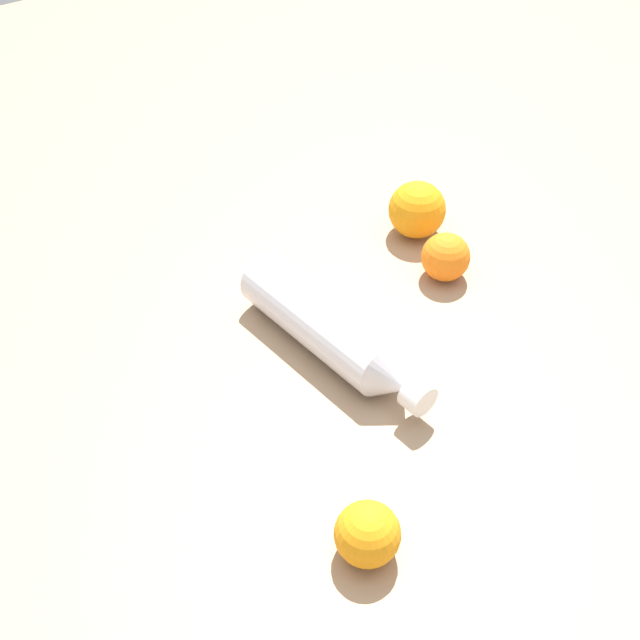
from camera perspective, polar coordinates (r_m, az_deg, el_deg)
The scene contains 5 objects.
ground_plane at distance 1.06m, azimuth -2.80°, elevation -1.89°, with size 2.40×2.40×0.00m, color #9E7F60.
water_bottle at distance 1.03m, azimuth 0.87°, elevation -0.68°, with size 0.29×0.11×0.07m.
orange_0 at distance 0.86m, azimuth 3.15°, elevation -13.92°, with size 0.07×0.07×0.07m, color orange.
orange_1 at distance 1.16m, azimuth 8.29°, elevation 4.14°, with size 0.07×0.07×0.07m, color orange.
orange_2 at distance 1.23m, azimuth 6.42°, elevation 7.25°, with size 0.08×0.08×0.08m, color orange.
Camera 1 is at (-0.66, 0.38, 0.75)m, focal length 48.50 mm.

